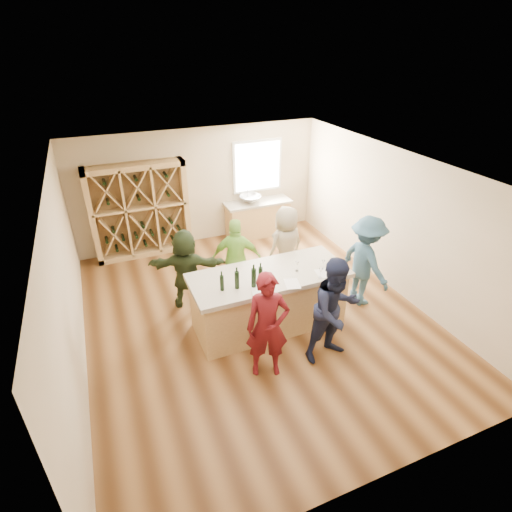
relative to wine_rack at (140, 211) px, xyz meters
name	(u,v)px	position (x,y,z in m)	size (l,w,h in m)	color
floor	(255,317)	(1.50, -3.27, -1.15)	(6.00, 7.00, 0.10)	brown
ceiling	(255,167)	(1.50, -3.27, 1.75)	(6.00, 7.00, 0.10)	white
wall_back	(199,186)	(1.50, 0.28, 0.30)	(6.00, 0.10, 2.80)	#C8B391
wall_front	(391,404)	(1.50, -6.82, 0.30)	(6.00, 0.10, 2.80)	#C8B391
wall_left	(63,288)	(-1.55, -3.27, 0.30)	(0.10, 7.00, 2.80)	#C8B391
wall_right	(397,222)	(4.55, -3.27, 0.30)	(0.10, 7.00, 2.80)	#C8B391
window_frame	(257,166)	(3.00, 0.20, 0.65)	(1.30, 0.06, 1.30)	white
window_pane	(258,167)	(3.00, 0.17, 0.65)	(1.18, 0.01, 1.18)	white
wine_rack	(140,211)	(0.00, 0.00, 0.00)	(2.20, 0.45, 2.20)	tan
back_counter_base	(258,219)	(2.90, -0.07, -0.67)	(1.60, 0.58, 0.86)	tan
back_counter_top	(258,203)	(2.90, -0.07, -0.21)	(1.70, 0.62, 0.06)	#B2A792
sink	(250,199)	(2.70, -0.07, -0.09)	(0.54, 0.54, 0.19)	silver
faucet	(248,195)	(2.70, 0.11, -0.03)	(0.02, 0.02, 0.30)	silver
tasting_counter_base	(269,301)	(1.62, -3.61, -0.60)	(2.60, 1.00, 1.00)	tan
tasting_counter_top	(269,276)	(1.62, -3.61, -0.06)	(2.72, 1.12, 0.08)	#B2A792
wine_bottle_a	(222,283)	(0.72, -3.78, 0.11)	(0.07, 0.07, 0.26)	black
wine_bottle_b	(237,280)	(0.96, -3.81, 0.13)	(0.07, 0.07, 0.30)	black
wine_bottle_d	(254,278)	(1.22, -3.88, 0.14)	(0.08, 0.08, 0.33)	black
wine_bottle_e	(261,275)	(1.38, -3.79, 0.12)	(0.07, 0.07, 0.28)	black
wine_glass_a	(264,286)	(1.33, -4.05, 0.08)	(0.07, 0.07, 0.19)	white
wine_glass_c	(321,273)	(2.35, -4.06, 0.06)	(0.06, 0.06, 0.17)	white
wine_glass_d	(297,267)	(2.09, -3.71, 0.07)	(0.07, 0.07, 0.17)	white
wine_glass_e	(323,265)	(2.53, -3.83, 0.06)	(0.06, 0.06, 0.16)	white
tasting_menu_a	(258,290)	(1.25, -3.99, -0.02)	(0.21, 0.29, 0.00)	white
tasting_menu_b	(292,284)	(1.83, -4.04, -0.02)	(0.24, 0.32, 0.00)	white
tasting_menu_c	(323,273)	(2.46, -3.95, -0.02)	(0.22, 0.29, 0.00)	white
person_near_left	(268,326)	(1.13, -4.65, -0.22)	(0.64, 0.47, 1.76)	#590F14
person_near_right	(335,311)	(2.24, -4.73, -0.20)	(0.87, 0.48, 1.80)	#191E38
person_server	(365,261)	(3.59, -3.65, -0.20)	(1.17, 0.54, 1.80)	#335972
person_far_mid	(237,259)	(1.44, -2.47, -0.28)	(0.96, 0.49, 1.64)	#8CC64C
person_far_right	(286,246)	(2.53, -2.44, -0.25)	(0.83, 0.54, 1.70)	gray
person_far_left	(186,269)	(0.45, -2.44, -0.31)	(1.47, 0.53, 1.58)	#263319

